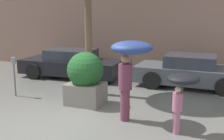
% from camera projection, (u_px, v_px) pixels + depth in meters
% --- Properties ---
extents(ground_plane, '(40.00, 40.00, 0.00)m').
position_uv_depth(ground_plane, '(61.00, 120.00, 7.12)').
color(ground_plane, slate).
extents(building_facade, '(18.00, 0.30, 6.00)m').
position_uv_depth(building_facade, '(137.00, 5.00, 12.43)').
color(building_facade, '#8C6B5B').
rests_on(building_facade, ground).
extents(planter_box, '(1.06, 1.06, 1.56)m').
position_uv_depth(planter_box, '(85.00, 78.00, 8.20)').
color(planter_box, gray).
rests_on(planter_box, ground).
extents(person_adult, '(1.01, 1.01, 2.01)m').
position_uv_depth(person_adult, '(130.00, 58.00, 6.78)').
color(person_adult, brown).
rests_on(person_adult, ground).
extents(person_child, '(0.71, 0.71, 1.39)m').
position_uv_depth(person_child, '(182.00, 86.00, 6.07)').
color(person_child, '#B76684').
rests_on(person_child, ground).
extents(parked_car_near, '(4.26, 2.08, 1.17)m').
position_uv_depth(parked_car_near, '(72.00, 64.00, 11.76)').
color(parked_car_near, black).
rests_on(parked_car_near, ground).
extents(parked_car_far, '(3.92, 1.96, 1.17)m').
position_uv_depth(parked_car_far, '(190.00, 72.00, 10.24)').
color(parked_car_far, '#4C5156').
rests_on(parked_car_far, ground).
extents(parking_meter, '(0.14, 0.14, 1.28)m').
position_uv_depth(parking_meter, '(14.00, 68.00, 8.99)').
color(parking_meter, '#595B60').
rests_on(parking_meter, ground).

